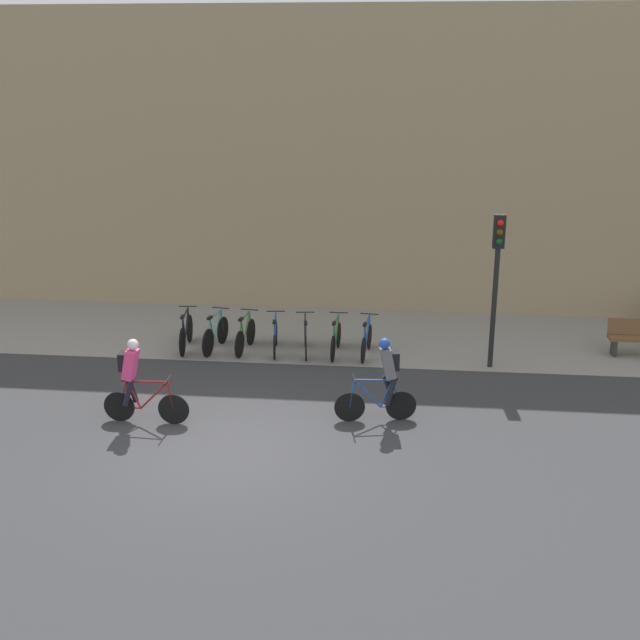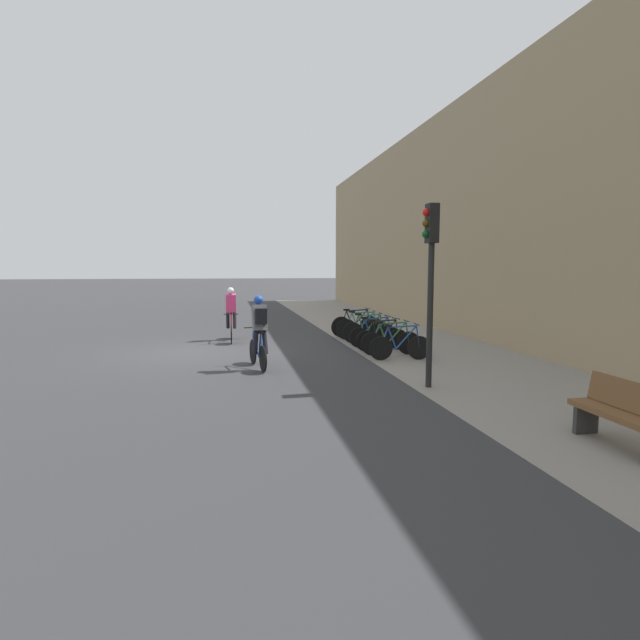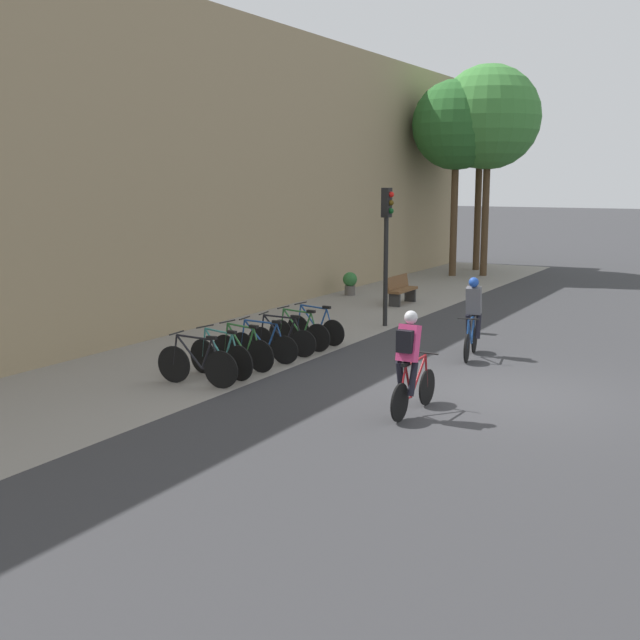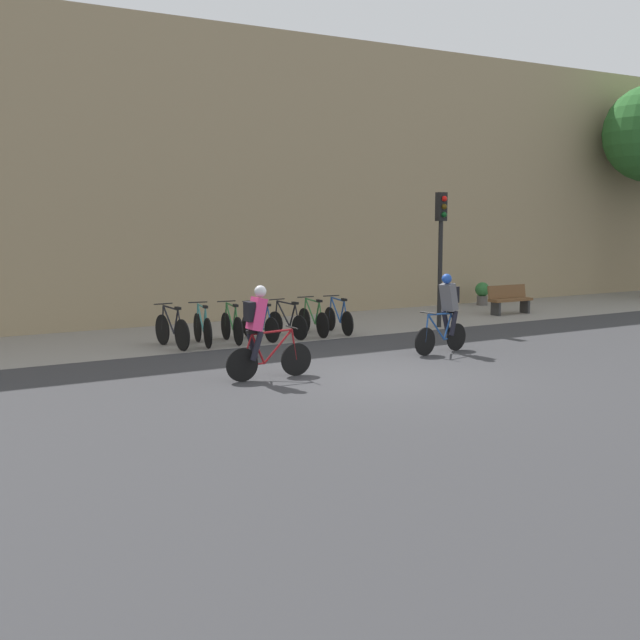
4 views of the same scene
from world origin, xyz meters
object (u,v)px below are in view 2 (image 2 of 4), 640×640
Objects in this scene: parked_bike_0 at (355,325)px; parked_bike_2 at (368,331)px; parked_bike_6 at (400,345)px; parked_bike_3 at (374,334)px; parked_bike_1 at (361,327)px; bench at (623,414)px; cyclist_grey at (259,330)px; parked_bike_5 at (390,341)px; traffic_light_pole at (431,261)px; parked_bike_4 at (382,338)px; cyclist_pink at (231,312)px.

parked_bike_0 is 1.09× the size of parked_bike_2.
parked_bike_0 reaches higher than parked_bike_6.
parked_bike_1 is at bearing 179.93° from parked_bike_3.
bench is at bearing 3.59° from parked_bike_0.
parked_bike_0 is 1.07× the size of parked_bike_6.
cyclist_grey is 1.05× the size of parked_bike_5.
parked_bike_1 is 1.03× the size of parked_bike_3.
bench is (3.69, 1.16, -2.05)m from traffic_light_pole.
traffic_light_pole is (4.44, -0.47, 2.13)m from parked_bike_4.
parked_bike_4 is (3.00, -0.00, -0.04)m from parked_bike_0.
parked_bike_0 reaches higher than bench.
parked_bike_5 is at bearing 179.99° from parked_bike_6.
parked_bike_6 is (-0.53, 3.67, -0.56)m from cyclist_grey.
bench is at bearing 4.14° from parked_bike_2.
cyclist_pink is at bearing -135.72° from parked_bike_6.
cyclist_grey is at bearing -52.85° from parked_bike_3.
parked_bike_5 is 7.41m from bench.
cyclist_pink is at bearing -98.19° from parked_bike_1.
parked_bike_2 is 1.07× the size of bench.
cyclist_grey is at bearing -70.76° from parked_bike_5.
cyclist_pink is 4.29m from parked_bike_0.
cyclist_grey is 1.04× the size of parked_bike_1.
parked_bike_2 is at bearing 0.01° from parked_bike_0.
parked_bike_3 is (-2.78, 3.67, -0.57)m from cyclist_grey.
parked_bike_2 is at bearing 133.90° from cyclist_grey.
parked_bike_6 reaches higher than parked_bike_3.
parked_bike_2 is 2.25m from parked_bike_5.
parked_bike_0 is 0.48× the size of traffic_light_pole.
cyclist_grey is at bearing -144.39° from bench.
parked_bike_3 is at bearing 174.86° from traffic_light_pole.
parked_bike_4 is 0.99× the size of parked_bike_6.
parked_bike_3 is 2.25m from parked_bike_6.
parked_bike_6 is at bearing 0.01° from parked_bike_3.
cyclist_grey is 3.92m from parked_bike_5.
parked_bike_2 is 6.32m from traffic_light_pole.
parked_bike_6 reaches higher than parked_bike_4.
parked_bike_1 is 1.03× the size of parked_bike_4.
parked_bike_5 reaches higher than parked_bike_6.
parked_bike_1 is at bearing -176.16° from bench.
parked_bike_5 is at bearing -0.01° from parked_bike_0.
parked_bike_1 is (0.61, 4.26, -0.54)m from cyclist_pink.
parked_bike_1 reaches higher than parked_bike_6.
bench is at bearing 5.41° from parked_bike_5.
traffic_light_pole reaches higher than parked_bike_1.
parked_bike_6 is (2.25, 0.00, 0.00)m from parked_bike_3.
parked_bike_1 reaches higher than parked_bike_5.
parked_bike_3 is (2.12, 4.25, -0.56)m from cyclist_pink.
cyclist_pink is 4.33m from parked_bike_1.
parked_bike_0 is 1.16× the size of bench.
parked_bike_6 is at bearing 44.28° from cyclist_pink.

